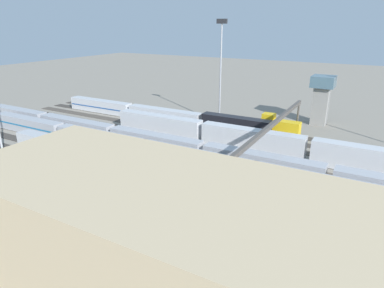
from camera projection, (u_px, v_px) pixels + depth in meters
The scene contains 21 objects.
ground_plane at pixel (224, 155), 72.35m from camera, with size 400.00×400.00×0.00m, color gray.
track_bed_0 at pixel (255, 131), 88.73m from camera, with size 140.00×2.80×0.12m, color #3D3833.
track_bed_1 at pixel (249, 136), 84.63m from camera, with size 140.00×2.80×0.12m, color #3D3833.
track_bed_2 at pixel (241, 142), 80.53m from camera, with size 140.00×2.80×0.12m, color #4C443D.
track_bed_3 at pixel (233, 148), 76.43m from camera, with size 140.00×2.80×0.12m, color #3D3833.
track_bed_4 at pixel (224, 155), 72.33m from camera, with size 140.00×2.80×0.12m, color #4C443D.
track_bed_5 at pixel (214, 163), 68.23m from camera, with size 140.00×2.80×0.12m, color #4C443D.
track_bed_6 at pixel (202, 172), 64.13m from camera, with size 140.00×2.80×0.12m, color #4C443D.
track_bed_7 at pixel (189, 182), 60.03m from camera, with size 140.00×2.80×0.12m, color #3D3833.
track_bed_8 at pixel (174, 194), 55.93m from camera, with size 140.00×2.80×0.12m, color #3D3833.
train_on_track_5 at pixel (194, 150), 69.65m from camera, with size 139.00×3.06×4.40m.
train_on_track_8 at pixel (228, 193), 50.61m from camera, with size 95.60×3.00×5.00m.
train_on_track_0 at pixel (279, 126), 85.25m from camera, with size 10.00×3.00×5.00m.
train_on_track_6 at pixel (183, 158), 65.43m from camera, with size 114.80×3.06×4.40m.
train_on_track_1 at pixel (158, 114), 96.72m from camera, with size 66.40×3.06×4.40m.
train_on_track_3 at pixel (308, 150), 68.04m from camera, with size 95.60×3.00×5.00m.
train_on_track_7 at pixel (163, 165), 61.84m from camera, with size 10.00×3.00×5.00m.
light_mast_0 at pixel (221, 59), 89.94m from camera, with size 2.80×0.70×27.80m.
signal_gantry at pixel (273, 127), 65.10m from camera, with size 0.70×45.00×8.80m.
maintenance_shed at pixel (162, 242), 32.97m from camera, with size 41.79×18.04×13.05m, color tan.
control_tower at pixel (321, 96), 92.27m from camera, with size 6.00×6.00×13.42m.
Camera 1 is at (-27.12, 62.00, 26.62)m, focal length 31.62 mm.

